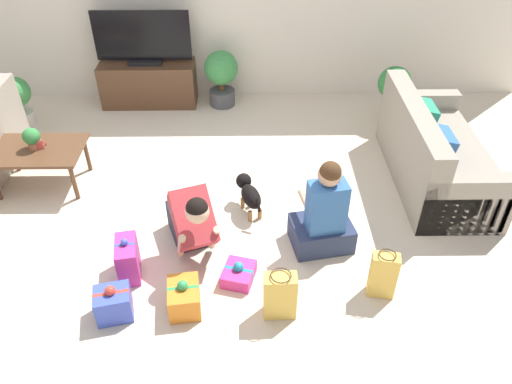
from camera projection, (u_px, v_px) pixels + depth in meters
ground_plane at (196, 216)px, 4.84m from camera, size 16.00×16.00×0.00m
sofa_right at (433, 155)px, 5.14m from camera, size 0.85×1.78×0.85m
coffee_table at (38, 153)px, 5.02m from camera, size 0.90×0.62×0.43m
tv_console at (149, 84)px, 6.52m from camera, size 1.21×0.43×0.56m
tv at (143, 41)px, 6.16m from camera, size 1.19×0.20×0.67m
potted_plant_back_right at (221, 74)px, 6.40m from camera, size 0.43×0.43×0.73m
potted_plant_corner_left at (17, 99)px, 6.01m from camera, size 0.37×0.37×0.63m
potted_plant_corner_right at (394, 88)px, 6.02m from camera, size 0.40×0.40×0.72m
person_kneeling at (191, 220)px, 4.27m from camera, size 0.55×0.82×0.77m
person_sitting at (324, 217)px, 4.31m from camera, size 0.59×0.54×0.93m
dog at (249, 193)px, 4.79m from camera, size 0.28×0.52×0.33m
gift_box_a at (128, 259)px, 4.14m from camera, size 0.23×0.35×0.39m
gift_box_b at (184, 297)px, 3.88m from camera, size 0.28×0.35×0.30m
gift_box_c at (239, 274)px, 4.15m from camera, size 0.31×0.34×0.19m
gift_box_d at (113, 303)px, 3.82m from camera, size 0.31×0.28×0.32m
gift_bag_a at (383, 275)px, 3.94m from camera, size 0.23×0.16×0.44m
gift_bag_b at (280, 295)px, 3.78m from camera, size 0.25×0.16×0.43m
mug at (39, 144)px, 4.98m from camera, size 0.12×0.08×0.09m
tabletop_plant at (32, 138)px, 4.93m from camera, size 0.17×0.17×0.22m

